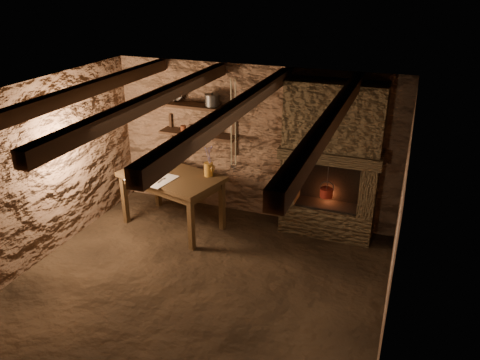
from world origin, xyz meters
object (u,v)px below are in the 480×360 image
at_px(work_table, 173,199).
at_px(iron_stockpot, 212,101).
at_px(red_pot, 326,192).
at_px(stoneware_jug, 209,163).
at_px(wooden_bowl, 146,166).

xyz_separation_m(work_table, iron_stockpot, (0.40, 0.68, 1.39)).
height_order(iron_stockpot, red_pot, iron_stockpot).
xyz_separation_m(iron_stockpot, red_pot, (1.83, -0.12, -1.16)).
distance_m(stoneware_jug, iron_stockpot, 0.96).
height_order(work_table, stoneware_jug, stoneware_jug).
bearing_deg(work_table, red_pot, 28.94).
xyz_separation_m(work_table, red_pot, (2.23, 0.56, 0.23)).
bearing_deg(stoneware_jug, red_pot, 7.44).
bearing_deg(stoneware_jug, work_table, -169.40).
bearing_deg(red_pot, work_table, -165.89).
height_order(wooden_bowl, red_pot, red_pot).
distance_m(iron_stockpot, red_pot, 2.17).
bearing_deg(work_table, iron_stockpot, 74.61).
height_order(stoneware_jug, wooden_bowl, stoneware_jug).
relative_size(stoneware_jug, red_pot, 0.87).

